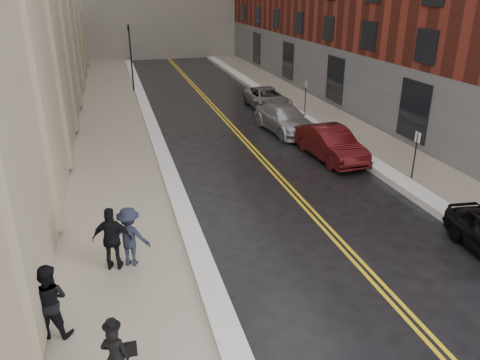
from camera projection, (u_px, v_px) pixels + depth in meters
ground at (321, 337)px, 11.33m from camera, size 160.00×160.00×0.00m
sidewalk_left at (114, 147)px, 24.45m from camera, size 4.00×64.00×0.15m
sidewalk_right at (348, 128)px, 27.75m from camera, size 3.00×64.00×0.15m
lane_stripe_a at (240, 138)px, 26.16m from camera, size 0.12×64.00×0.01m
lane_stripe_b at (245, 138)px, 26.22m from camera, size 0.12×64.00×0.01m
snow_ridge_left at (158, 143)px, 24.99m from camera, size 0.70×60.80×0.26m
snow_ridge_right at (319, 129)px, 27.27m from camera, size 0.85×60.80×0.30m
traffic_signal at (131, 53)px, 36.22m from camera, size 0.18×0.15×5.20m
parking_sign_near at (415, 152)px, 19.87m from camera, size 0.06×0.35×2.23m
parking_sign_far at (305, 94)px, 30.55m from camera, size 0.06×0.35×2.23m
car_maroon at (331, 144)px, 22.74m from camera, size 2.00×4.89×1.58m
car_silver_near at (284, 119)px, 27.10m from camera, size 2.66×5.44×1.52m
car_silver_far at (267, 98)px, 32.27m from camera, size 2.39×5.07×1.40m
pedestrian_main at (116, 358)px, 9.40m from camera, size 0.69×0.58×1.60m
pedestrian_a at (49, 301)px, 10.87m from camera, size 1.10×0.97×1.90m
pedestrian_b at (130, 237)px, 13.72m from camera, size 1.36×1.09×1.84m
pedestrian_c at (112, 239)px, 13.48m from camera, size 1.22×0.72×1.96m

